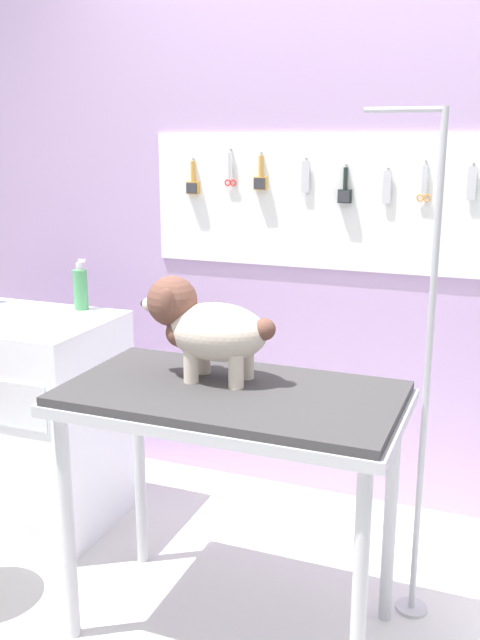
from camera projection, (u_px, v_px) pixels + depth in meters
name	position (u px, v px, depth m)	size (l,w,h in m)	color
rear_wall_panel	(345.00, 246.00, 3.09)	(4.00, 0.11, 2.30)	#BB99C8
grooming_table	(231.00, 416.00, 2.25)	(1.07, 0.59, 0.85)	#B7B7BC
grooming_arm	(423.00, 396.00, 2.33)	(0.30, 0.11, 1.70)	#B7B7BC
dog	(204.00, 326.00, 2.29)	(0.46, 0.21, 0.33)	beige
counter_left	(21.00, 419.00, 3.05)	(0.80, 0.58, 0.90)	white
conditioner_bottle	(81.00, 289.00, 3.05)	(0.06, 0.06, 0.22)	#4A995B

